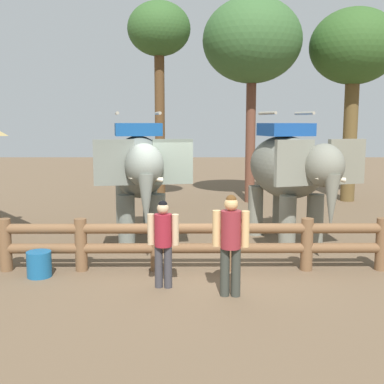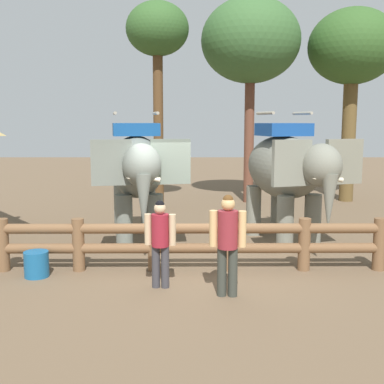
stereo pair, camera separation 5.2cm
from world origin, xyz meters
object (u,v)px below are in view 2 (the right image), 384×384
Objects in this scene: tourist_man_in_blue at (161,238)px; tree_far_left at (158,36)px; tree_back_center at (251,42)px; feed_bucket at (37,264)px; log_fence at (192,241)px; elephant_center at (288,171)px; tree_far_right at (353,50)px; tourist_woman_in_black at (228,238)px; elephant_near_left at (138,170)px.

tree_far_left reaches higher than tourist_man_in_blue.
feed_bucket is (-5.02, -8.70, -5.43)m from tree_back_center.
tree_back_center reaches higher than log_fence.
tree_far_right reaches higher than elephant_center.
tourist_woman_in_black is 3.54× the size of feed_bucket.
elephant_center is 8.14m from tree_far_right.
tree_far_right is at bearing 12.09° from tree_far_left.
tree_far_right is (5.73, 8.53, 4.83)m from log_fence.
log_fence is 11.36m from tree_far_right.
tree_back_center is (3.37, 6.06, 3.90)m from elephant_near_left.
tree_far_right is (6.85, 1.47, -0.25)m from tree_far_left.
tree_far_right is 13.50m from feed_bucket.
elephant_near_left is 3.58m from elephant_center.
log_fence is 15.64× the size of feed_bucket.
log_fence is at bearing -81.03° from tree_far_left.
log_fence is 8.77m from tree_far_left.
elephant_near_left is 6.21m from tree_far_left.
log_fence is at bearing -136.82° from elephant_center.
tree_far_left is 3.41m from tree_back_center.
feed_bucket is at bearing -103.84° from tree_far_left.
feed_bucket is at bearing -120.01° from tree_back_center.
tree_back_center reaches higher than elephant_near_left.
tree_far_right reaches higher than feed_bucket.
tree_back_center is (1.46, 9.73, 4.67)m from tourist_woman_in_black.
elephant_center is at bearing -118.37° from tree_far_right.
tourist_man_in_blue is 3.20× the size of feed_bucket.
elephant_near_left is at bearing -119.10° from tree_back_center.
elephant_near_left reaches higher than tourist_man_in_blue.
elephant_near_left reaches higher than log_fence.
log_fence is at bearing -104.00° from tree_back_center.
log_fence is at bearing -59.70° from elephant_near_left.
tourist_woman_in_black is 1.24m from tourist_man_in_blue.
tree_far_left reaches higher than elephant_center.
elephant_center is at bearing 48.08° from tourist_man_in_blue.
log_fence is 2.05× the size of elephant_near_left.
tourist_man_in_blue is 10.78m from tree_back_center.
elephant_center is 2.17× the size of tourist_woman_in_black.
tree_back_center is (-0.21, 6.15, 3.90)m from elephant_center.
log_fence is 1.62m from tourist_woman_in_black.
elephant_near_left is at bearing -138.15° from tree_far_right.
tree_back_center reaches higher than feed_bucket.
tourist_man_in_blue is 0.23× the size of tree_far_right.
log_fence is 2.84m from elephant_near_left.
tourist_woman_in_black is 0.24× the size of tree_back_center.
tree_back_center is (2.07, 8.29, 5.08)m from log_fence.
tree_far_right reaches higher than tree_far_left.
elephant_center is 7.29m from tree_back_center.
elephant_center is 6.02m from feed_bucket.
tree_far_left reaches higher than feed_bucket.
elephant_center is at bearing -1.56° from elephant_near_left.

